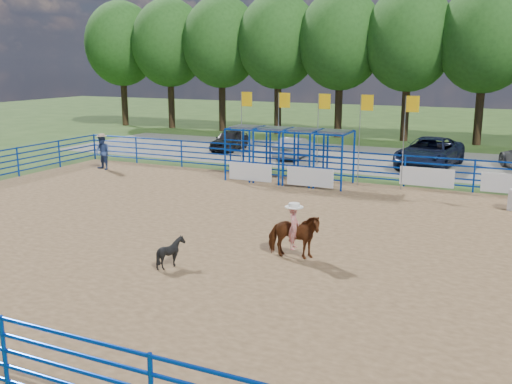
% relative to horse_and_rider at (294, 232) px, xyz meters
% --- Properties ---
extents(ground, '(120.00, 120.00, 0.00)m').
position_rel_horse_and_rider_xyz_m(ground, '(-1.92, 1.34, -0.82)').
color(ground, '#3F5D25').
rests_on(ground, ground).
extents(arena_dirt, '(30.00, 20.00, 0.02)m').
position_rel_horse_and_rider_xyz_m(arena_dirt, '(-1.92, 1.34, -0.81)').
color(arena_dirt, olive).
rests_on(arena_dirt, ground).
extents(gravel_strip, '(40.00, 10.00, 0.01)m').
position_rel_horse_and_rider_xyz_m(gravel_strip, '(-1.92, 18.34, -0.81)').
color(gravel_strip, slate).
rests_on(gravel_strip, ground).
extents(horse_and_rider, '(1.69, 0.94, 2.29)m').
position_rel_horse_and_rider_xyz_m(horse_and_rider, '(0.00, 0.00, 0.00)').
color(horse_and_rider, '#5E2C12').
rests_on(horse_and_rider, arena_dirt).
extents(calf, '(1.00, 0.97, 0.85)m').
position_rel_horse_and_rider_xyz_m(calf, '(-2.84, -2.13, -0.37)').
color(calf, black).
rests_on(calf, arena_dirt).
extents(spectator_cowboy, '(1.04, 0.90, 1.89)m').
position_rel_horse_and_rider_xyz_m(spectator_cowboy, '(-14.30, 8.90, 0.15)').
color(spectator_cowboy, navy).
rests_on(spectator_cowboy, arena_dirt).
extents(car_a, '(1.83, 3.91, 1.29)m').
position_rel_horse_and_rider_xyz_m(car_a, '(-11.43, 18.02, -0.16)').
color(car_a, black).
rests_on(car_a, gravel_strip).
extents(car_b, '(1.35, 3.80, 1.25)m').
position_rel_horse_and_rider_xyz_m(car_b, '(-6.41, 16.78, -0.18)').
color(car_b, gray).
rests_on(car_b, gravel_strip).
extents(car_c, '(3.39, 6.07, 1.61)m').
position_rel_horse_and_rider_xyz_m(car_c, '(1.37, 16.98, -0.00)').
color(car_c, black).
rests_on(car_c, gravel_strip).
extents(perimeter_fence, '(30.10, 20.10, 1.50)m').
position_rel_horse_and_rider_xyz_m(perimeter_fence, '(-1.92, 1.34, -0.07)').
color(perimeter_fence, '#0838B8').
rests_on(perimeter_fence, ground).
extents(chute_assembly, '(19.32, 2.41, 4.20)m').
position_rel_horse_and_rider_xyz_m(chute_assembly, '(-3.82, 10.18, 0.44)').
color(chute_assembly, '#0838B8').
rests_on(chute_assembly, ground).
extents(treeline, '(56.40, 6.40, 11.24)m').
position_rel_horse_and_rider_xyz_m(treeline, '(-1.92, 27.34, 6.72)').
color(treeline, '#3F2B19').
rests_on(treeline, ground).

